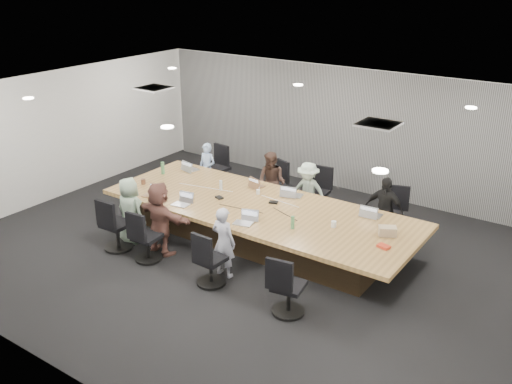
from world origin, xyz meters
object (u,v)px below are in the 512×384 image
Objects in this scene: laptop_2 at (294,195)px; bottle_green_left at (163,168)px; chair_2 at (316,196)px; mug_brown at (143,181)px; chair_6 at (211,263)px; laptop_1 at (257,186)px; laptop_6 at (243,223)px; chair_4 at (117,228)px; bottle_clear at (221,185)px; person_4 at (130,210)px; person_5 at (160,218)px; laptop_0 at (191,169)px; person_0 at (207,169)px; bottle_green_right at (293,222)px; person_2 at (308,192)px; laptop_5 at (181,205)px; snack_packet at (384,246)px; canvas_bag at (387,231)px; chair_0 at (217,172)px; chair_5 at (147,241)px; person_3 at (384,210)px; chair_1 at (280,190)px; chair_7 at (289,291)px; laptop_4 at (151,196)px; stapler at (253,213)px; laptop_3 at (372,215)px; conference_table at (259,222)px; chair_3 at (390,217)px; person_6 at (224,242)px; person_1 at (272,182)px.

laptop_2 is 2.97m from bottle_green_left.
mug_brown is (-2.83, -2.11, 0.38)m from chair_2.
bottle_green_left reaches higher than chair_6.
chair_2 is at bearing -120.35° from laptop_1.
laptop_1 and laptop_6 have the same top height.
chair_4 is 3.38m from laptop_2.
person_4 is at bearing -120.12° from bottle_clear.
person_5 is at bearing 168.81° from chair_6.
laptop_0 is at bearing 138.17° from chair_6.
person_0 is 1.83m from laptop_1.
chair_6 is 3.35× the size of bottle_green_right.
bottle_green_right is at bearing -74.46° from person_2.
snack_packet is at bearing 2.23° from laptop_5.
person_0 is 4.14× the size of canvas_bag.
person_2 is at bearing -99.96° from laptop_2.
chair_5 is (1.12, -3.40, -0.04)m from chair_0.
laptop_6 is 1.21× the size of bottle_green_left.
person_3 is at bearing -178.65° from chair_0.
bottle_green_right reaches higher than chair_4.
mug_brown is (-0.23, -1.76, 0.20)m from person_0.
chair_1 is at bearing 148.26° from snack_packet.
chair_7 is 2.58× the size of laptop_4.
chair_2 is 0.96m from laptop_2.
person_3 is at bearing 114.81° from canvas_bag.
person_0 is at bearing 140.26° from stapler.
chair_6 is 0.59× the size of person_4.
person_5 is at bearing 98.13° from chair_1.
person_4 is 6.43× the size of bottle_clear.
chair_0 reaches higher than laptop_3.
laptop_0 is (-2.34, 0.80, 0.35)m from conference_table.
laptop_6 is at bearing 20.25° from chair_4.
chair_3 is at bearing -129.53° from person_5.
snack_packet reaches higher than chair_7.
chair_6 reaches higher than conference_table.
person_6 is (2.19, 0.00, -0.02)m from person_4.
laptop_4 is 2.19m from laptop_6.
laptop_1 is 0.24× the size of person_2.
person_1 is 6.52× the size of bottle_clear.
bottle_green_left is at bearing -166.27° from person_3.
laptop_5 is (0.76, 0.90, 0.34)m from chair_4.
laptop_5 is at bearing -63.94° from person_0.
chair_7 is (2.91, 0.00, 0.02)m from chair_5.
laptop_3 is 3.50m from laptop_5.
chair_6 is 1.73m from laptop_5.
laptop_4 is 1.88× the size of stapler.
laptop_5 is (-1.22, -0.80, 0.35)m from conference_table.
mug_brown is (-1.96, -2.11, 0.43)m from chair_1.
laptop_2 is 2.76m from laptop_4.
laptop_1 is at bearing -167.40° from person_3.
laptop_3 is at bearing 21.23° from laptop_5.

